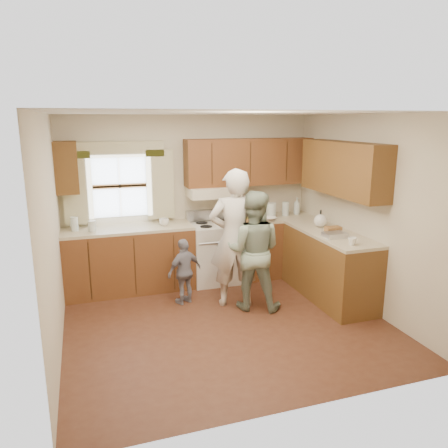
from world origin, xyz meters
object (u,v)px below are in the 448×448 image
object	(u,v)px
stove	(215,251)
woman_left	(235,238)
child	(185,271)
woman_right	(253,251)

from	to	relation	value
stove	woman_left	world-z (taller)	woman_left
stove	child	world-z (taller)	stove
stove	woman_left	size ratio (longest dim) A/B	0.58
stove	woman_left	xyz separation A→B (m)	(-0.02, -0.93, 0.45)
woman_left	child	size ratio (longest dim) A/B	2.04
child	stove	bearing A→B (deg)	-156.81
woman_right	child	distance (m)	0.97
stove	child	bearing A→B (deg)	-133.20
stove	woman_left	bearing A→B (deg)	-91.05
woman_right	stove	bearing A→B (deg)	-53.65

